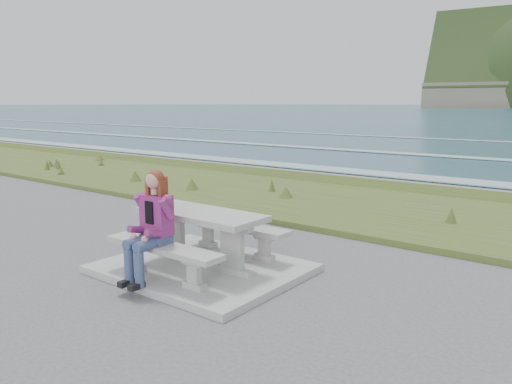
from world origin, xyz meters
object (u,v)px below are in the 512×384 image
bench_landward (163,252)px  picnic_table (201,223)px  bench_seaward (235,230)px  seated_woman (148,241)px

bench_landward → picnic_table: bearing=90.0°
bench_landward → bench_seaward: bearing=90.0°
bench_seaward → seated_woman: seated_woman is taller
picnic_table → bench_seaward: picnic_table is taller
picnic_table → seated_woman: 0.84m
bench_seaward → bench_landward: bearing=-90.0°
seated_woman → bench_seaward: bearing=84.3°
bench_seaward → seated_woman: bearing=-94.0°
picnic_table → seated_woman: size_ratio=1.31×
bench_landward → seated_woman: (-0.11, -0.13, 0.16)m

